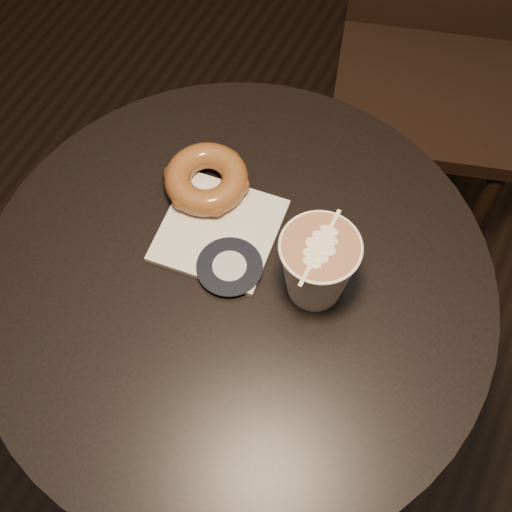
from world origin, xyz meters
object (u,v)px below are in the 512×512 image
cafe_table (239,337)px  chair (441,22)px  pastry_bag (219,230)px  latte_cup (317,268)px  doughnut (206,179)px

cafe_table → chair: bearing=86.3°
pastry_bag → latte_cup: latte_cup is taller
chair → doughnut: size_ratio=8.26×
latte_cup → doughnut: bearing=160.0°
pastry_bag → latte_cup: 0.16m
latte_cup → pastry_bag: bearing=172.9°
chair → latte_cup: size_ratio=8.64×
pastry_bag → doughnut: bearing=124.9°
pastry_bag → doughnut: 0.08m
doughnut → latte_cup: size_ratio=1.05×
pastry_bag → cafe_table: bearing=-52.4°
chair → doughnut: bearing=-119.8°
chair → latte_cup: chair is taller
chair → latte_cup: 0.81m
doughnut → latte_cup: bearing=-20.0°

